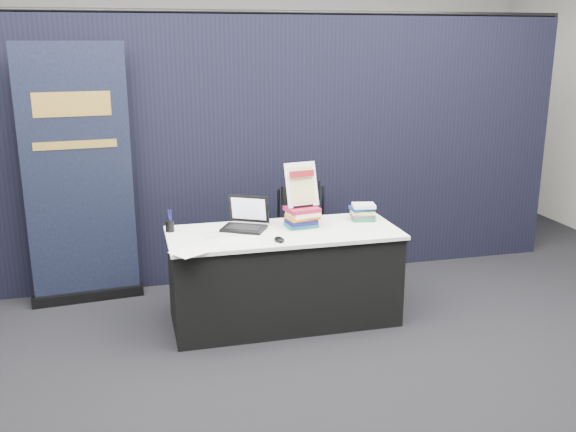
# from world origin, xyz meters

# --- Properties ---
(floor) EXTENTS (8.00, 8.00, 0.00)m
(floor) POSITION_xyz_m (0.00, 0.00, 0.00)
(floor) COLOR black
(floor) RESTS_ON ground
(wall_back) EXTENTS (8.00, 0.02, 3.50)m
(wall_back) POSITION_xyz_m (0.00, 4.00, 1.75)
(wall_back) COLOR #B3B0A9
(wall_back) RESTS_ON floor
(drape_partition) EXTENTS (6.00, 0.08, 2.40)m
(drape_partition) POSITION_xyz_m (0.00, 1.60, 1.20)
(drape_partition) COLOR black
(drape_partition) RESTS_ON floor
(display_table) EXTENTS (1.80, 0.75, 0.75)m
(display_table) POSITION_xyz_m (0.00, 0.55, 0.38)
(display_table) COLOR black
(display_table) RESTS_ON floor
(laptop) EXTENTS (0.40, 0.40, 0.25)m
(laptop) POSITION_xyz_m (-0.30, 0.70, 0.81)
(laptop) COLOR black
(laptop) RESTS_ON display_table
(mouse) EXTENTS (0.09, 0.12, 0.03)m
(mouse) POSITION_xyz_m (-0.10, 0.30, 0.77)
(mouse) COLOR black
(mouse) RESTS_ON display_table
(brochure_left) EXTENTS (0.35, 0.32, 0.00)m
(brochure_left) POSITION_xyz_m (-0.74, 0.23, 0.75)
(brochure_left) COLOR white
(brochure_left) RESTS_ON display_table
(brochure_mid) EXTENTS (0.30, 0.22, 0.00)m
(brochure_mid) POSITION_xyz_m (-0.38, 0.37, 0.75)
(brochure_mid) COLOR white
(brochure_mid) RESTS_ON display_table
(brochure_right) EXTENTS (0.28, 0.22, 0.00)m
(brochure_right) POSITION_xyz_m (-0.50, 0.58, 0.75)
(brochure_right) COLOR silver
(brochure_right) RESTS_ON display_table
(pen_cup) EXTENTS (0.09, 0.09, 0.09)m
(pen_cup) POSITION_xyz_m (-0.86, 0.76, 0.79)
(pen_cup) COLOR black
(pen_cup) RESTS_ON display_table
(book_stack_tall) EXTENTS (0.26, 0.22, 0.16)m
(book_stack_tall) POSITION_xyz_m (0.17, 0.62, 0.83)
(book_stack_tall) COLOR #1A6265
(book_stack_tall) RESTS_ON display_table
(book_stack_short) EXTENTS (0.20, 0.16, 0.14)m
(book_stack_short) POSITION_xyz_m (0.72, 0.70, 0.82)
(book_stack_short) COLOR #1E7144
(book_stack_short) RESTS_ON display_table
(info_sign) EXTENTS (0.28, 0.16, 0.36)m
(info_sign) POSITION_xyz_m (0.17, 0.66, 1.08)
(info_sign) COLOR black
(info_sign) RESTS_ON book_stack_tall
(pullup_banner) EXTENTS (0.93, 0.18, 2.18)m
(pullup_banner) POSITION_xyz_m (-1.55, 1.37, 0.97)
(pullup_banner) COLOR black
(pullup_banner) RESTS_ON floor
(stacking_chair) EXTENTS (0.56, 0.57, 0.96)m
(stacking_chair) POSITION_xyz_m (0.34, 1.10, 0.53)
(stacking_chair) COLOR black
(stacking_chair) RESTS_ON floor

